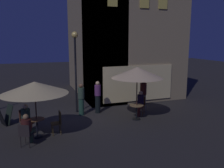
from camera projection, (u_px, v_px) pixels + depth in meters
ground_plane at (81, 117)px, 11.90m from camera, size 60.00×60.00×0.00m
cafe_building at (112, 36)px, 15.64m from camera, size 6.30×7.46×8.05m
street_lamp_near_corner at (75, 57)px, 12.14m from camera, size 0.33×0.33×4.19m
menu_sandwich_board at (5, 115)px, 10.68m from camera, size 0.82×0.77×0.89m
cafe_table_0 at (136, 109)px, 11.42m from camera, size 0.67×0.67×0.72m
cafe_table_1 at (37, 125)px, 9.34m from camera, size 0.61×0.61×0.75m
patio_umbrella_0 at (137, 73)px, 11.10m from camera, size 2.42×2.42×2.54m
patio_umbrella_1 at (35, 88)px, 9.07m from camera, size 2.56×2.56×2.23m
cafe_chair_0 at (141, 104)px, 12.22m from camera, size 0.58×0.58×0.91m
cafe_chair_1 at (58, 121)px, 9.64m from camera, size 0.40×0.40×0.94m
cafe_chair_2 at (25, 119)px, 9.83m from camera, size 0.52×0.52×0.98m
cafe_chair_3 at (26, 133)px, 8.48m from camera, size 0.56×0.56×0.86m
patron_seated_0 at (140, 102)px, 12.06m from camera, size 0.49×0.51×1.25m
patron_seated_1 at (27, 117)px, 9.73m from camera, size 0.50×0.55×1.22m
patron_seated_2 at (27, 127)px, 8.59m from camera, size 0.47×0.53×1.20m
patron_standing_3 at (98, 97)px, 12.41m from camera, size 0.32×0.32×1.68m
patron_standing_4 at (81, 99)px, 12.04m from camera, size 0.32×0.32×1.63m
patron_standing_5 at (143, 95)px, 12.83m from camera, size 0.35×0.35×1.72m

